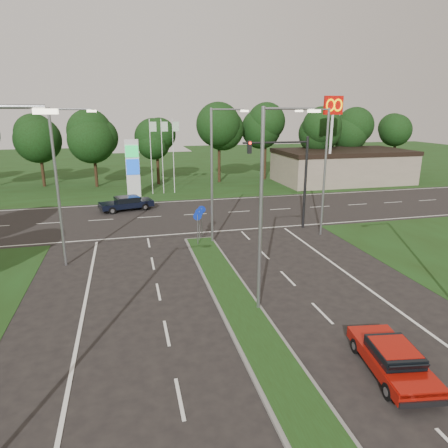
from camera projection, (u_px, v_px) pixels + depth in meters
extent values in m
plane|color=black|center=(295.00, 402.00, 12.53)|extent=(160.00, 160.00, 0.00)
cube|color=#1C3210|center=(156.00, 168.00, 63.91)|extent=(160.00, 50.00, 0.02)
cube|color=black|center=(184.00, 215.00, 34.95)|extent=(160.00, 12.00, 0.02)
cube|color=slate|center=(255.00, 334.00, 16.25)|extent=(2.00, 26.00, 0.12)
cube|color=gray|center=(342.00, 166.00, 50.66)|extent=(16.00, 9.00, 4.00)
cylinder|color=gray|center=(261.00, 215.00, 17.09)|extent=(0.16, 0.16, 9.00)
cylinder|color=gray|center=(289.00, 109.00, 16.14)|extent=(2.20, 0.10, 0.10)
cube|color=#FFF2CC|center=(314.00, 111.00, 16.42)|extent=(0.50, 0.22, 0.12)
cylinder|color=gray|center=(212.00, 178.00, 26.43)|extent=(0.16, 0.16, 9.00)
cylinder|color=gray|center=(228.00, 109.00, 25.48)|extent=(2.20, 0.10, 0.10)
cube|color=#FFF2CC|center=(244.00, 111.00, 25.76)|extent=(0.50, 0.22, 0.12)
cube|color=#FFF2CC|center=(46.00, 111.00, 8.68)|extent=(0.50, 0.22, 0.12)
cylinder|color=gray|center=(58.00, 190.00, 22.43)|extent=(0.16, 0.16, 9.00)
cylinder|color=gray|center=(70.00, 109.00, 21.48)|extent=(2.20, 0.10, 0.10)
cube|color=#FFF2CC|center=(92.00, 111.00, 21.76)|extent=(0.50, 0.22, 0.12)
cylinder|color=gray|center=(325.00, 174.00, 28.31)|extent=(0.16, 0.16, 9.00)
cylinder|color=gray|center=(314.00, 109.00, 26.86)|extent=(2.20, 0.10, 0.10)
cube|color=#FFF2CC|center=(299.00, 111.00, 26.63)|extent=(0.50, 0.22, 0.12)
cylinder|color=black|center=(305.00, 183.00, 30.34)|extent=(0.20, 0.20, 7.00)
cylinder|color=black|center=(276.00, 142.00, 28.92)|extent=(5.00, 0.14, 0.14)
cube|color=black|center=(249.00, 147.00, 28.54)|extent=(0.28, 0.28, 0.90)
sphere|color=#FF190C|center=(250.00, 143.00, 28.29)|extent=(0.20, 0.20, 0.20)
cylinder|color=gray|center=(198.00, 231.00, 26.64)|extent=(0.06, 0.06, 2.20)
cylinder|color=#0C26A5|center=(197.00, 216.00, 26.37)|extent=(0.56, 0.04, 0.56)
cylinder|color=gray|center=(199.00, 226.00, 27.65)|extent=(0.06, 0.06, 2.20)
cylinder|color=#0C26A5|center=(199.00, 212.00, 27.37)|extent=(0.56, 0.04, 0.56)
cylinder|color=gray|center=(202.00, 223.00, 28.37)|extent=(0.06, 0.06, 2.20)
cylinder|color=#0C26A5|center=(202.00, 210.00, 28.09)|extent=(0.56, 0.04, 0.56)
cube|color=silver|center=(133.00, 169.00, 41.62)|extent=(1.40, 0.30, 6.00)
cube|color=#0CA53F|center=(132.00, 151.00, 40.96)|extent=(1.30, 0.08, 1.20)
cube|color=#0C3FBF|center=(133.00, 167.00, 41.40)|extent=(1.30, 0.08, 1.60)
cylinder|color=silver|center=(151.00, 157.00, 42.74)|extent=(0.08, 0.08, 8.00)
cube|color=#B2D8B2|center=(153.00, 127.00, 41.94)|extent=(0.70, 0.02, 1.00)
cylinder|color=silver|center=(162.00, 157.00, 43.02)|extent=(0.08, 0.08, 8.00)
cube|color=#B2D8B2|center=(164.00, 127.00, 42.22)|extent=(0.70, 0.02, 1.00)
cylinder|color=silver|center=(173.00, 157.00, 43.29)|extent=(0.08, 0.08, 8.00)
cube|color=#B2D8B2|center=(176.00, 126.00, 42.50)|extent=(0.70, 0.02, 1.00)
cylinder|color=silver|center=(330.00, 146.00, 45.19)|extent=(0.30, 0.30, 10.00)
cube|color=#BF0C07|center=(333.00, 105.00, 43.98)|extent=(2.20, 0.35, 2.00)
torus|color=#FFC600|center=(331.00, 105.00, 43.67)|extent=(1.06, 0.16, 1.06)
torus|color=#FFC600|center=(338.00, 105.00, 43.88)|extent=(1.06, 0.16, 1.06)
cylinder|color=black|center=(165.00, 166.00, 49.30)|extent=(0.36, 0.36, 4.40)
sphere|color=black|center=(163.00, 131.00, 48.12)|extent=(6.00, 6.00, 6.00)
sphere|color=black|center=(166.00, 122.00, 47.73)|extent=(4.80, 4.80, 4.80)
cube|color=#9F1108|center=(392.00, 360.00, 13.80)|extent=(2.22, 4.19, 0.41)
cube|color=black|center=(394.00, 352.00, 13.62)|extent=(1.64, 1.94, 0.38)
cube|color=#9F1108|center=(395.00, 347.00, 13.56)|extent=(1.51, 1.62, 0.04)
cylinder|color=black|center=(356.00, 346.00, 15.02)|extent=(0.26, 0.58, 0.56)
cylinder|color=black|center=(393.00, 344.00, 15.14)|extent=(0.26, 0.58, 0.56)
cylinder|color=black|center=(388.00, 392.00, 12.58)|extent=(0.26, 0.58, 0.56)
cylinder|color=black|center=(433.00, 389.00, 12.70)|extent=(0.26, 0.58, 0.56)
cube|color=black|center=(126.00, 204.00, 36.47)|extent=(4.98, 2.98, 0.48)
cube|color=black|center=(127.00, 199.00, 36.39)|extent=(2.38, 2.07, 0.44)
cube|color=black|center=(127.00, 197.00, 36.33)|extent=(2.00, 1.89, 0.04)
cylinder|color=black|center=(112.00, 211.00, 35.13)|extent=(0.69, 0.37, 0.66)
cylinder|color=black|center=(108.00, 207.00, 36.61)|extent=(0.69, 0.37, 0.66)
cylinder|color=black|center=(145.00, 207.00, 36.47)|extent=(0.69, 0.37, 0.66)
cylinder|color=black|center=(140.00, 203.00, 37.96)|extent=(0.69, 0.37, 0.66)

